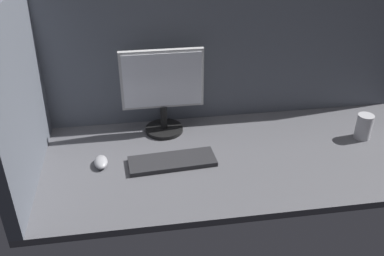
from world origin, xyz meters
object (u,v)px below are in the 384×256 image
at_px(monitor, 163,89).
at_px(mouse, 101,162).
at_px(keyboard, 172,161).
at_px(mug_steel, 364,127).

xyz_separation_m(monitor, mouse, (-0.29, -0.25, -0.20)).
bearing_deg(keyboard, mouse, 169.69).
distance_m(monitor, keyboard, 0.35).
bearing_deg(monitor, mouse, -139.74).
height_order(monitor, mug_steel, monitor).
xyz_separation_m(mouse, mug_steel, (1.20, 0.04, 0.04)).
bearing_deg(mug_steel, monitor, 167.10).
height_order(keyboard, mouse, mouse).
relative_size(keyboard, mouse, 3.85).
distance_m(monitor, mug_steel, 0.95).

